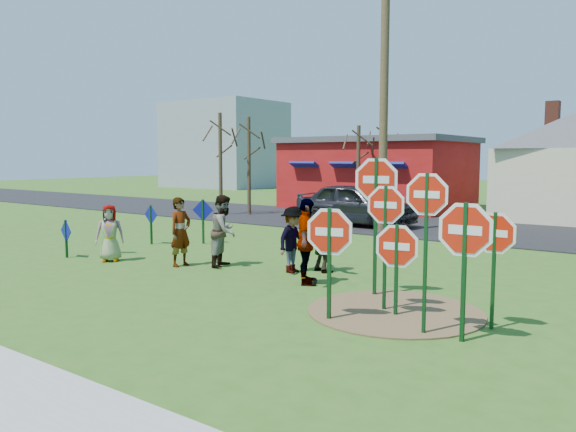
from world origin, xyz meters
name	(u,v)px	position (x,y,z in m)	size (l,w,h in m)	color
ground	(244,273)	(0.00, 0.00, 0.00)	(120.00, 120.00, 0.00)	#305A19
road	(426,226)	(0.00, 11.50, 0.02)	(120.00, 7.50, 0.04)	black
dirt_patch	(395,311)	(4.50, -1.00, 0.01)	(3.20, 3.20, 0.03)	brown
red_building	(379,173)	(-5.50, 17.99, 1.97)	(9.40, 7.69, 3.90)	#9D120F
distant_building	(225,145)	(-28.00, 30.00, 4.00)	(10.00, 8.00, 8.00)	#8C939E
stop_sign_a	(329,240)	(3.77, -2.12, 1.41)	(1.10, 0.30, 2.12)	#113E1A
stop_sign_b	(376,191)	(3.61, -0.09, 2.14)	(1.16, 0.33, 2.98)	#113E1A
stop_sign_c	(426,215)	(5.42, -1.91, 1.92)	(0.92, 0.11, 2.71)	#113E1A
stop_sign_d	(495,242)	(6.22, -0.98, 1.46)	(0.94, 0.06, 2.07)	#113E1A
stop_sign_e	(397,252)	(4.60, -1.20, 1.16)	(1.05, 0.20, 1.79)	#113E1A
stop_sign_f	(465,239)	(6.04, -1.89, 1.60)	(1.14, 0.09, 2.31)	#113E1A
stop_sign_g	(386,219)	(4.27, -1.00, 1.72)	(0.96, 0.15, 2.45)	#113E1A
blue_diamond_a	(66,235)	(-5.47, -1.28, 0.66)	(0.65, 0.12, 1.09)	#113E1A
blue_diamond_b	(111,229)	(-4.95, -0.15, 0.73)	(0.60, 0.21, 1.19)	#113E1A
blue_diamond_c	(151,220)	(-5.44, 1.75, 0.80)	(0.65, 0.06, 1.29)	#113E1A
blue_diamond_d	(203,216)	(-4.18, 2.85, 0.91)	(0.68, 0.30, 1.47)	#113E1A
person_a	(110,233)	(-4.00, -0.90, 0.78)	(0.76, 0.49, 1.55)	#424887
person_b	(181,232)	(-1.94, -0.24, 0.90)	(0.66, 0.43, 1.80)	#217371
person_c	(224,231)	(-1.01, 0.42, 0.93)	(0.90, 0.70, 1.86)	brown
person_d	(293,240)	(0.92, 0.80, 0.82)	(1.06, 0.61, 1.63)	#333237
person_e	(306,242)	(1.91, -0.08, 0.96)	(1.13, 0.47, 1.93)	#552E63
person_f	(323,242)	(1.45, 1.33, 0.75)	(1.39, 0.44, 1.50)	#265A32
suv	(356,204)	(-2.44, 9.95, 0.91)	(2.05, 5.10, 1.74)	#343338
utility_pole	(384,91)	(-0.65, 8.75, 5.25)	(2.41, 0.68, 9.98)	#4C3823
bare_tree_west	(249,152)	(-8.82, 10.74, 3.08)	(1.80, 1.80, 4.77)	#382819
bare_tree_east	(382,154)	(-3.70, 14.76, 2.96)	(1.80, 1.80, 4.58)	#382819
bare_tree_mid	(220,149)	(-9.88, 9.87, 3.21)	(1.80, 1.80, 4.96)	#382819
bare_tree_extra	(358,158)	(-4.37, 13.62, 2.81)	(1.80, 1.80, 4.34)	#382819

